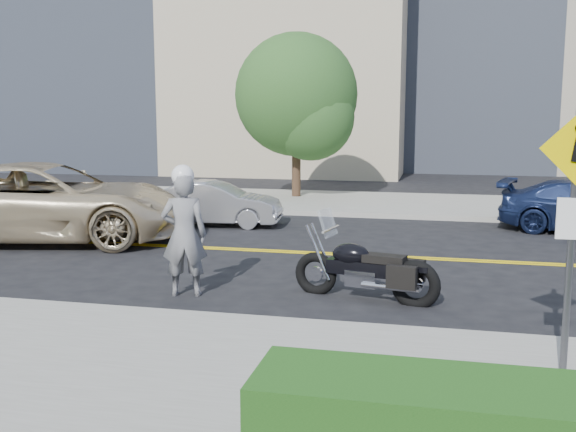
# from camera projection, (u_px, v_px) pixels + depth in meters

# --- Properties ---
(ground_plane) EXTENTS (120.00, 120.00, 0.00)m
(ground_plane) POSITION_uv_depth(u_px,v_px,m) (306.00, 253.00, 14.53)
(ground_plane) COLOR black
(ground_plane) RESTS_ON ground
(sidewalk_near) EXTENTS (60.00, 5.00, 0.15)m
(sidewalk_near) POSITION_uv_depth(u_px,v_px,m) (169.00, 388.00, 7.30)
(sidewalk_near) COLOR #9E9B91
(sidewalk_near) RESTS_ON ground_plane
(sidewalk_far) EXTENTS (60.00, 5.00, 0.15)m
(sidewalk_far) POSITION_uv_depth(u_px,v_px,m) (351.00, 203.00, 21.74)
(sidewalk_far) COLOR #9E9B91
(sidewalk_far) RESTS_ON ground_plane
(pedestrian_sign) EXTENTS (0.78, 0.08, 3.00)m
(pedestrian_sign) POSITION_uv_depth(u_px,v_px,m) (573.00, 213.00, 7.22)
(pedestrian_sign) COLOR #4C4C51
(pedestrian_sign) RESTS_ON sidewalk_near
(motorcyclist) EXTENTS (0.85, 0.67, 2.18)m
(motorcyclist) POSITION_uv_depth(u_px,v_px,m) (184.00, 231.00, 11.05)
(motorcyclist) COLOR #A1A2A6
(motorcyclist) RESTS_ON ground
(motorcycle) EXTENTS (2.47, 1.21, 1.45)m
(motorcycle) POSITION_uv_depth(u_px,v_px,m) (366.00, 256.00, 10.87)
(motorcycle) COLOR black
(motorcycle) RESTS_ON ground
(suv) EXTENTS (7.11, 4.40, 1.84)m
(suv) POSITION_uv_depth(u_px,v_px,m) (48.00, 202.00, 15.78)
(suv) COLOR beige
(suv) RESTS_ON ground
(parked_car_silver) EXTENTS (3.67, 1.57, 1.18)m
(parked_car_silver) POSITION_uv_depth(u_px,v_px,m) (214.00, 203.00, 17.89)
(parked_car_silver) COLOR #95979C
(parked_car_silver) RESTS_ON ground
(tree_far_a) EXTENTS (4.09, 4.09, 5.59)m
(tree_far_a) POSITION_uv_depth(u_px,v_px,m) (296.00, 95.00, 22.37)
(tree_far_a) COLOR #382619
(tree_far_a) RESTS_ON ground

